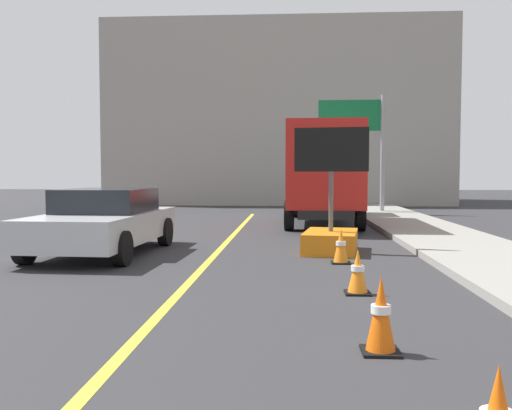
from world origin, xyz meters
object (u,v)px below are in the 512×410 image
object	(u,v)px
traffic_cone_far_lane	(358,272)
arrow_board_trailer	(331,230)
traffic_cone_curbside	(341,246)
pickup_car	(104,221)
highway_guide_sign	(364,133)
box_truck	(323,172)
traffic_cone_mid_lane	(381,315)

from	to	relation	value
traffic_cone_far_lane	arrow_board_trailer	bearing A→B (deg)	91.04
arrow_board_trailer	traffic_cone_curbside	bearing A→B (deg)	-87.01
pickup_car	highway_guide_sign	distance (m)	14.44
box_truck	highway_guide_sign	bearing A→B (deg)	68.38
box_truck	pickup_car	world-z (taller)	box_truck
arrow_board_trailer	traffic_cone_mid_lane	xyz separation A→B (m)	(-0.02, -6.91, -0.12)
box_truck	traffic_cone_curbside	xyz separation A→B (m)	(-0.13, -8.27, -1.43)
box_truck	highway_guide_sign	size ratio (longest dim) A/B	1.61
box_truck	arrow_board_trailer	bearing A→B (deg)	-91.79
pickup_car	traffic_cone_curbside	xyz separation A→B (m)	(4.93, -1.00, -0.37)
arrow_board_trailer	traffic_cone_far_lane	xyz separation A→B (m)	(0.08, -4.28, -0.16)
box_truck	traffic_cone_mid_lane	size ratio (longest dim) A/B	10.85
pickup_car	arrow_board_trailer	bearing A→B (deg)	6.68
traffic_cone_mid_lane	traffic_cone_far_lane	bearing A→B (deg)	87.95
highway_guide_sign	traffic_cone_curbside	distance (m)	13.82
traffic_cone_mid_lane	traffic_cone_far_lane	xyz separation A→B (m)	(0.09, 2.63, -0.05)
highway_guide_sign	traffic_cone_mid_lane	bearing A→B (deg)	-96.79
box_truck	highway_guide_sign	distance (m)	5.66
arrow_board_trailer	highway_guide_sign	distance (m)	12.29
box_truck	pickup_car	size ratio (longest dim) A/B	1.76
pickup_car	traffic_cone_mid_lane	world-z (taller)	pickup_car
box_truck	traffic_cone_curbside	distance (m)	8.39
traffic_cone_curbside	traffic_cone_mid_lane	bearing A→B (deg)	-91.06
arrow_board_trailer	pickup_car	world-z (taller)	arrow_board_trailer
highway_guide_sign	traffic_cone_far_lane	bearing A→B (deg)	-97.56
pickup_car	traffic_cone_mid_lane	xyz separation A→B (m)	(4.83, -6.34, -0.33)
highway_guide_sign	pickup_car	bearing A→B (deg)	-119.81
arrow_board_trailer	traffic_cone_mid_lane	world-z (taller)	arrow_board_trailer
box_truck	pickup_car	xyz separation A→B (m)	(-5.05, -7.27, -1.06)
traffic_cone_mid_lane	traffic_cone_curbside	world-z (taller)	traffic_cone_mid_lane
traffic_cone_far_lane	box_truck	bearing A→B (deg)	89.31
box_truck	pickup_car	bearing A→B (deg)	-124.81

